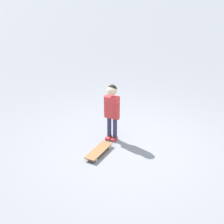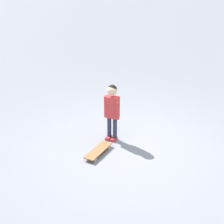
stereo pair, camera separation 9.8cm
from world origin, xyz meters
TOP-DOWN VIEW (x-y plane):
  - ground_plane at (0.00, 0.00)m, footprint 50.00×50.00m
  - child_person at (-0.49, -0.03)m, footprint 0.41×0.25m
  - skateboard at (-0.27, -0.52)m, footprint 0.38×0.65m

SIDE VIEW (x-z plane):
  - ground_plane at x=0.00m, z-range 0.00..0.00m
  - skateboard at x=-0.27m, z-range 0.02..0.10m
  - child_person at x=-0.49m, z-range 0.13..1.19m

